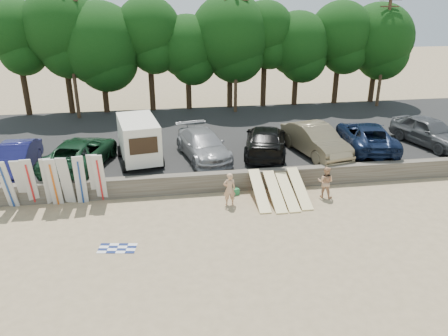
% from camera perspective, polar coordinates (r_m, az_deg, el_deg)
% --- Properties ---
extents(ground, '(120.00, 120.00, 0.00)m').
position_cam_1_polar(ground, '(20.21, 3.98, -6.25)').
color(ground, tan).
rests_on(ground, ground).
extents(seawall, '(44.00, 0.50, 1.00)m').
position_cam_1_polar(seawall, '(22.63, 2.36, -1.58)').
color(seawall, '#6B6356').
rests_on(seawall, ground).
extents(parking_lot, '(44.00, 14.50, 0.70)m').
position_cam_1_polar(parking_lot, '(29.60, -0.44, 3.92)').
color(parking_lot, '#282828').
rests_on(parking_lot, ground).
extents(treeline, '(33.34, 6.37, 9.27)m').
position_cam_1_polar(treeline, '(35.29, -2.36, 16.76)').
color(treeline, '#382616').
rests_on(treeline, parking_lot).
extents(utility_poles, '(25.80, 0.26, 9.00)m').
position_cam_1_polar(utility_poles, '(34.13, 1.57, 15.09)').
color(utility_poles, '#473321').
rests_on(utility_poles, parking_lot).
extents(box_trailer, '(2.68, 4.10, 2.45)m').
position_cam_1_polar(box_trailer, '(24.47, -11.09, 3.81)').
color(box_trailer, silver).
rests_on(box_trailer, parking_lot).
extents(car_0, '(1.69, 4.53, 1.48)m').
position_cam_1_polar(car_0, '(25.47, -25.47, 1.23)').
color(car_0, '#16174F').
rests_on(car_0, parking_lot).
extents(car_1, '(4.00, 6.19, 1.59)m').
position_cam_1_polar(car_1, '(24.77, -18.25, 1.89)').
color(car_1, '#12331E').
rests_on(car_1, parking_lot).
extents(car_2, '(3.17, 5.63, 1.54)m').
position_cam_1_polar(car_2, '(24.89, -2.76, 3.05)').
color(car_2, gray).
rests_on(car_2, parking_lot).
extents(car_3, '(3.71, 6.09, 1.65)m').
position_cam_1_polar(car_3, '(25.58, 5.44, 3.63)').
color(car_3, black).
rests_on(car_3, parking_lot).
extents(car_4, '(2.93, 5.56, 1.74)m').
position_cam_1_polar(car_4, '(25.94, 11.84, 3.63)').
color(car_4, '#7C6D4F').
rests_on(car_4, parking_lot).
extents(car_5, '(3.73, 6.26, 1.63)m').
position_cam_1_polar(car_5, '(27.62, 18.07, 4.00)').
color(car_5, '#0E1933').
rests_on(car_5, parking_lot).
extents(car_6, '(3.30, 5.46, 1.74)m').
position_cam_1_polar(car_6, '(29.79, 25.21, 4.36)').
color(car_6, '#47484B').
rests_on(car_6, parking_lot).
extents(surfboard_upright_0, '(0.60, 0.77, 2.54)m').
position_cam_1_polar(surfboard_upright_0, '(22.58, -26.50, -1.96)').
color(surfboard_upright_0, silver).
rests_on(surfboard_upright_0, ground).
extents(surfboard_upright_1, '(0.51, 0.84, 2.50)m').
position_cam_1_polar(surfboard_upright_1, '(22.55, -24.95, -1.76)').
color(surfboard_upright_1, silver).
rests_on(surfboard_upright_1, ground).
extents(surfboard_upright_2, '(0.54, 0.72, 2.53)m').
position_cam_1_polar(surfboard_upright_2, '(22.37, -23.97, -1.74)').
color(surfboard_upright_2, silver).
rests_on(surfboard_upright_2, ground).
extents(surfboard_upright_3, '(0.59, 0.73, 2.54)m').
position_cam_1_polar(surfboard_upright_3, '(22.12, -21.91, -1.65)').
color(surfboard_upright_3, silver).
rests_on(surfboard_upright_3, ground).
extents(surfboard_upright_4, '(0.51, 0.68, 2.54)m').
position_cam_1_polar(surfboard_upright_4, '(21.94, -21.35, -1.76)').
color(surfboard_upright_4, silver).
rests_on(surfboard_upright_4, ground).
extents(surfboard_upright_5, '(0.58, 0.72, 2.54)m').
position_cam_1_polar(surfboard_upright_5, '(21.91, -19.96, -1.59)').
color(surfboard_upright_5, silver).
rests_on(surfboard_upright_5, ground).
extents(surfboard_upright_6, '(0.56, 0.58, 2.57)m').
position_cam_1_polar(surfboard_upright_6, '(21.75, -18.26, -1.50)').
color(surfboard_upright_6, silver).
rests_on(surfboard_upright_6, ground).
extents(surfboard_upright_7, '(0.52, 0.64, 2.55)m').
position_cam_1_polar(surfboard_upright_7, '(21.72, -15.92, -1.28)').
color(surfboard_upright_7, silver).
rests_on(surfboard_upright_7, ground).
extents(surfboard_upright_8, '(0.50, 0.60, 2.56)m').
position_cam_1_polar(surfboard_upright_8, '(21.84, -16.52, -1.21)').
color(surfboard_upright_8, silver).
rests_on(surfboard_upright_8, ground).
extents(surfboard_low_0, '(0.56, 2.84, 1.11)m').
position_cam_1_polar(surfboard_low_0, '(21.40, 4.63, -2.93)').
color(surfboard_low_0, '#FFE6A0').
rests_on(surfboard_low_0, ground).
extents(surfboard_low_1, '(0.56, 2.87, 1.02)m').
position_cam_1_polar(surfboard_low_1, '(21.48, 6.63, -3.03)').
color(surfboard_low_1, '#FFE6A0').
rests_on(surfboard_low_1, ground).
extents(surfboard_low_2, '(0.56, 2.89, 0.94)m').
position_cam_1_polar(surfboard_low_2, '(21.69, 8.25, -2.98)').
color(surfboard_low_2, '#FFE6A0').
rests_on(surfboard_low_2, ground).
extents(surfboard_low_3, '(0.56, 2.85, 1.08)m').
position_cam_1_polar(surfboard_low_3, '(21.93, 9.81, -2.59)').
color(surfboard_low_3, '#FFE6A0').
rests_on(surfboard_low_3, ground).
extents(beachgoer_a, '(0.61, 0.40, 1.65)m').
position_cam_1_polar(beachgoer_a, '(20.82, 0.71, -2.77)').
color(beachgoer_a, tan).
rests_on(beachgoer_a, ground).
extents(beachgoer_b, '(0.99, 0.94, 1.62)m').
position_cam_1_polar(beachgoer_b, '(22.19, 13.11, -1.79)').
color(beachgoer_b, tan).
rests_on(beachgoer_b, ground).
extents(cooler, '(0.46, 0.41, 0.32)m').
position_cam_1_polar(cooler, '(22.15, 1.42, -3.08)').
color(cooler, '#278F4F').
rests_on(cooler, ground).
extents(gear_bag, '(0.33, 0.29, 0.22)m').
position_cam_1_polar(gear_bag, '(21.94, 4.57, -3.55)').
color(gear_bag, orange).
rests_on(gear_bag, ground).
extents(beach_towel, '(1.72, 1.72, 0.00)m').
position_cam_1_polar(beach_towel, '(18.30, -13.77, -10.15)').
color(beach_towel, white).
rests_on(beach_towel, ground).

